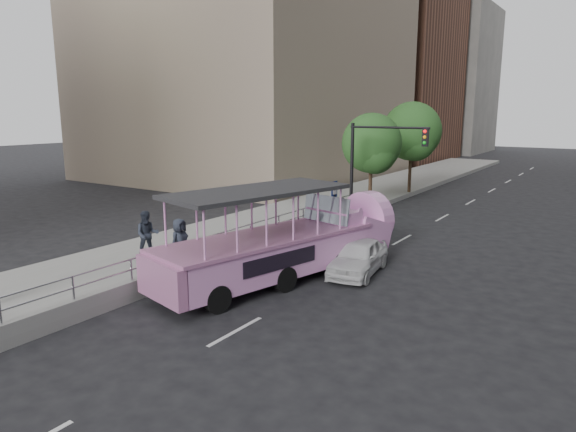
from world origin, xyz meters
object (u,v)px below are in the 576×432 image
object	(u,v)px
street_tree_far	(413,134)
pedestrian_far	(180,242)
car	(358,257)
parking_sign	(334,199)
pedestrian_mid	(147,234)
street_tree_near	(373,146)
duck_boat	(288,243)
traffic_signal	(373,157)

from	to	relation	value
street_tree_far	pedestrian_far	bearing A→B (deg)	-92.03
car	pedestrian_far	world-z (taller)	pedestrian_far
parking_sign	car	bearing A→B (deg)	-54.00
pedestrian_mid	street_tree_near	xyz separation A→B (m)	(2.34, 15.05, 2.61)
duck_boat	street_tree_far	distance (m)	19.70
parking_sign	traffic_signal	bearing A→B (deg)	70.96
pedestrian_mid	car	bearing A→B (deg)	-24.05
pedestrian_far	street_tree_near	world-z (taller)	street_tree_near
car	parking_sign	xyz separation A→B (m)	(-4.07, 5.60, 0.94)
pedestrian_far	parking_sign	size ratio (longest dim) A/B	0.71
street_tree_far	traffic_signal	bearing A→B (deg)	-81.57
car	pedestrian_mid	bearing A→B (deg)	-162.11
duck_boat	traffic_signal	size ratio (longest dim) A/B	1.96
pedestrian_far	traffic_signal	world-z (taller)	traffic_signal
car	street_tree_near	bearing A→B (deg)	104.21
pedestrian_mid	traffic_signal	world-z (taller)	traffic_signal
street_tree_near	street_tree_far	xyz separation A→B (m)	(0.20, 6.00, 0.49)
duck_boat	car	world-z (taller)	duck_boat
parking_sign	traffic_signal	size ratio (longest dim) A/B	0.47
pedestrian_mid	street_tree_near	world-z (taller)	street_tree_near
pedestrian_mid	parking_sign	world-z (taller)	parking_sign
traffic_signal	parking_sign	bearing A→B (deg)	-109.04
parking_sign	street_tree_near	xyz separation A→B (m)	(-0.74, 5.93, 2.25)
pedestrian_mid	parking_sign	xyz separation A→B (m)	(3.08, 9.13, 0.36)
car	street_tree_far	size ratio (longest dim) A/B	0.57
pedestrian_mid	street_tree_far	distance (m)	21.43
street_tree_near	street_tree_far	world-z (taller)	street_tree_far
pedestrian_mid	street_tree_far	world-z (taller)	street_tree_far
traffic_signal	duck_boat	bearing A→B (deg)	-82.51
parking_sign	traffic_signal	xyz separation A→B (m)	(0.86, 2.50, 1.93)
duck_boat	traffic_signal	xyz separation A→B (m)	(-1.29, 9.84, 2.28)
duck_boat	street_tree_far	size ratio (longest dim) A/B	1.58
parking_sign	pedestrian_mid	bearing A→B (deg)	-108.63
parking_sign	street_tree_far	world-z (taller)	street_tree_far
duck_boat	street_tree_far	world-z (taller)	street_tree_far
pedestrian_mid	street_tree_near	distance (m)	15.46
duck_boat	parking_sign	bearing A→B (deg)	106.36
duck_boat	parking_sign	size ratio (longest dim) A/B	4.16
parking_sign	street_tree_far	xyz separation A→B (m)	(-0.54, 11.93, 2.74)
duck_boat	street_tree_near	xyz separation A→B (m)	(-2.89, 13.27, 2.60)
duck_boat	pedestrian_mid	xyz separation A→B (m)	(-5.23, -1.79, -0.01)
pedestrian_mid	parking_sign	bearing A→B (deg)	21.03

